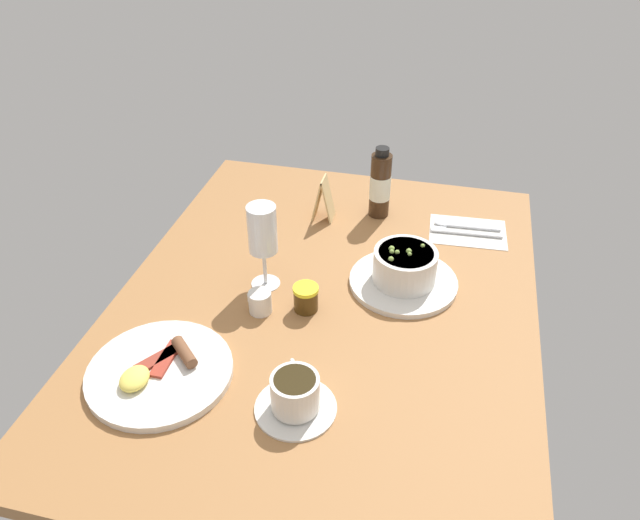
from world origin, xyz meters
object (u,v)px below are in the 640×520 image
Objects in this scene: breakfast_plate at (159,371)px; porridge_bowl at (404,270)px; creamer_jug at (260,302)px; sauce_bottle_brown at (380,185)px; jam_jar at (306,298)px; menu_card at (323,198)px; cutlery_setting at (466,231)px; coffee_cup at (295,395)px; wine_glass at (262,233)px.

porridge_bowl is at bearing -46.96° from breakfast_plate.
sauce_bottle_brown reaches higher than creamer_jug.
jam_jar reaches higher than breakfast_plate.
jam_jar is 0.50× the size of menu_card.
cutlery_setting is 3.40× the size of jam_jar.
cutlery_setting is 1.35× the size of coffee_cup.
coffee_cup is 59.97cm from menu_card.
porridge_bowl reaches higher than cutlery_setting.
jam_jar is at bearing 140.31° from cutlery_setting.
breakfast_plate is at bearing 86.24° from coffee_cup.
sauce_bottle_brown is (41.73, -17.04, 5.83)cm from creamer_jug.
sauce_bottle_brown is (33.08, -18.64, -4.59)cm from wine_glass.
creamer_jug is at bearing 157.79° from sauce_bottle_brown.
menu_card is (34.20, 4.48, 2.66)cm from jam_jar.
coffee_cup is 0.54× the size of breakfast_plate.
wine_glass is at bearing 103.25° from porridge_bowl.
sauce_bottle_brown is at bearing 82.06° from cutlery_setting.
coffee_cup is at bearing 157.61° from cutlery_setting.
cutlery_setting is 54.64cm from creamer_jug.
jam_jar is 31.15cm from breakfast_plate.
wine_glass reaches higher than jam_jar.
porridge_bowl is 4.17× the size of jam_jar.
creamer_jug is 9.11cm from jam_jar.
menu_card is at bearing 45.78° from porridge_bowl.
coffee_cup is at bearing 160.69° from porridge_bowl.
creamer_jug is 0.29× the size of wine_glass.
creamer_jug is at bearing 107.93° from jam_jar.
coffee_cup is 0.73× the size of wine_glass.
cutlery_setting is 1.04× the size of sauce_bottle_brown.
menu_card is (28.35, -5.78, -7.39)cm from wine_glass.
menu_card reaches higher than cutlery_setting.
coffee_cup is 64.24cm from sauce_bottle_brown.
creamer_jug is (-15.27, 26.51, -1.38)cm from porridge_bowl.
menu_card is at bearing 110.17° from sauce_bottle_brown.
coffee_cup is at bearing -169.33° from jam_jar.
cutlery_setting is 0.72× the size of breakfast_plate.
coffee_cup is at bearing -171.17° from menu_card.
coffee_cup is 25.95cm from creamer_jug.
menu_card is at bearing 8.83° from coffee_cup.
jam_jar is at bearing 167.85° from sauce_bottle_brown.
porridge_bowl is 28.45cm from sauce_bottle_brown.
wine_glass is 15.51cm from jam_jar.
jam_jar is at bearing -41.30° from breakfast_plate.
breakfast_plate is (1.66, 25.23, -2.34)cm from coffee_cup.
porridge_bowl is at bearing -134.22° from menu_card.
porridge_bowl is 39.72cm from coffee_cup.
breakfast_plate is at bearing 139.67° from cutlery_setting.
sauce_bottle_brown is (38.92, -8.38, 5.46)cm from jam_jar.
porridge_bowl is at bearing -60.06° from creamer_jug.
coffee_cup is at bearing 176.72° from sauce_bottle_brown.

